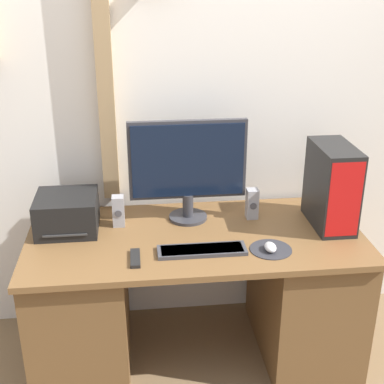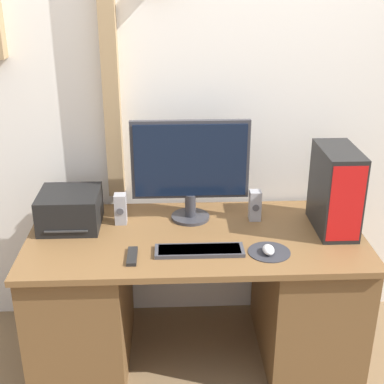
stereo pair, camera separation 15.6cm
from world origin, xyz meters
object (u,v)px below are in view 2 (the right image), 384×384
Objects in this scene: mouse at (268,250)px; speaker_right at (255,205)px; monitor at (190,165)px; printer at (70,209)px; speaker_left at (121,209)px; remote_control at (132,256)px; computer_tower at (336,190)px; keyboard at (199,250)px.

speaker_right is at bearing 91.43° from mouse.
monitor reaches higher than speaker_right.
printer is 0.93m from speaker_right.
printer is 1.87× the size of speaker_right.
mouse is 0.36m from speaker_right.
speaker_right is (0.68, 0.01, 0.00)m from speaker_left.
mouse is at bearing 0.66° from remote_control.
monitor is at bearing 168.01° from computer_tower.
keyboard is 0.50m from speaker_left.
remote_control is (-0.97, -0.25, -0.20)m from computer_tower.
keyboard is 2.65× the size of remote_control.
computer_tower is at bearing 17.60° from keyboard.
computer_tower is 1.40× the size of printer.
speaker_left reaches higher than keyboard.
monitor is at bearing 5.63° from printer.
keyboard is 4.85× the size of mouse.
printer is at bearing 176.09° from computer_tower.
printer is (-1.29, 0.09, -0.12)m from computer_tower.
computer_tower is 0.41m from speaker_right.
mouse is at bearing -146.13° from computer_tower.
speaker_right is at bearing -5.23° from monitor.
speaker_left is at bearing -173.16° from monitor.
mouse is 0.77m from speaker_left.
computer_tower is 2.62× the size of speaker_right.
speaker_left is at bearing 140.02° from keyboard.
speaker_right is 0.71m from remote_control.
keyboard is 0.98× the size of computer_tower.
speaker_left reaches higher than mouse.
speaker_right reaches higher than keyboard.
computer_tower is at bearing 33.87° from mouse.
computer_tower is at bearing -5.74° from speaker_left.
speaker_left is (-0.38, 0.32, 0.07)m from keyboard.
printer reaches higher than keyboard.
keyboard is (0.03, -0.36, -0.28)m from monitor.
speaker_right is at bearing 162.25° from computer_tower.
computer_tower is 2.62× the size of speaker_left.
computer_tower is (0.69, -0.15, -0.08)m from monitor.
speaker_left is at bearing 3.90° from printer.
speaker_left is 1.00× the size of speaker_right.
computer_tower reaches higher than remote_control.
speaker_left is at bearing -178.97° from speaker_right.
monitor is 7.02× the size of mouse.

